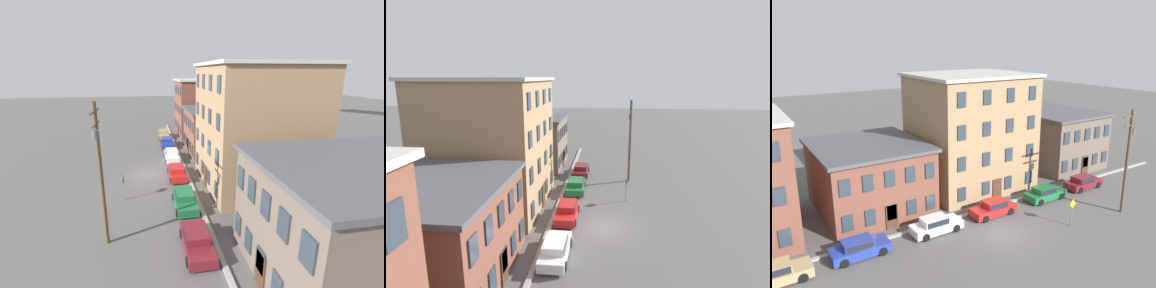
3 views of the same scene
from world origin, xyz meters
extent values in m
plane|color=#565451|center=(0.00, 0.00, 0.00)|extent=(200.00, 200.00, 0.00)
cube|color=#9E998E|center=(0.00, 4.50, 0.08)|extent=(56.00, 0.36, 0.16)
cube|color=brown|center=(-19.60, 10.72, 4.96)|extent=(10.15, 9.43, 9.93)
cube|color=#B7B2A8|center=(-19.60, 10.72, 10.08)|extent=(10.65, 9.93, 0.30)
cube|color=#2D3842|center=(-23.41, 5.94, 1.65)|extent=(0.90, 0.10, 1.40)
cube|color=#2D3842|center=(-23.41, 5.94, 4.96)|extent=(0.90, 0.10, 1.40)
cube|color=#2D3842|center=(-23.41, 5.94, 8.27)|extent=(0.90, 0.10, 1.40)
cube|color=#2D3842|center=(-20.87, 5.94, 1.65)|extent=(0.90, 0.10, 1.40)
cube|color=#2D3842|center=(-20.87, 5.94, 4.96)|extent=(0.90, 0.10, 1.40)
cube|color=#2D3842|center=(-20.87, 5.94, 8.27)|extent=(0.90, 0.10, 1.40)
cube|color=#2D3842|center=(-18.33, 5.94, 1.65)|extent=(0.90, 0.10, 1.40)
cube|color=#2D3842|center=(-18.33, 5.94, 4.96)|extent=(0.90, 0.10, 1.40)
cube|color=#2D3842|center=(-18.33, 5.94, 8.27)|extent=(0.90, 0.10, 1.40)
cube|color=#2D3842|center=(-15.79, 5.94, 1.65)|extent=(0.90, 0.10, 1.40)
cube|color=#2D3842|center=(-15.79, 5.94, 4.96)|extent=(0.90, 0.10, 1.40)
cube|color=#2D3842|center=(-15.79, 5.94, 8.27)|extent=(0.90, 0.10, 1.40)
cube|color=#472D1E|center=(-19.60, 5.94, 1.10)|extent=(1.10, 0.10, 2.20)
cube|color=brown|center=(-7.41, 11.33, 3.06)|extent=(9.42, 10.66, 6.12)
cube|color=#4C4C51|center=(-7.41, 11.33, 6.27)|extent=(9.92, 11.16, 0.30)
cube|color=#2D3842|center=(-11.18, 5.94, 1.53)|extent=(0.90, 0.10, 1.40)
cube|color=#2D3842|center=(-11.18, 5.94, 4.59)|extent=(0.90, 0.10, 1.40)
cube|color=#2D3842|center=(-9.29, 5.94, 1.53)|extent=(0.90, 0.10, 1.40)
cube|color=#2D3842|center=(-9.29, 5.94, 4.59)|extent=(0.90, 0.10, 1.40)
cube|color=#2D3842|center=(-7.41, 5.94, 1.53)|extent=(0.90, 0.10, 1.40)
cube|color=#2D3842|center=(-7.41, 5.94, 4.59)|extent=(0.90, 0.10, 1.40)
cube|color=#2D3842|center=(-5.53, 5.94, 1.53)|extent=(0.90, 0.10, 1.40)
cube|color=#2D3842|center=(-5.53, 5.94, 4.59)|extent=(0.90, 0.10, 1.40)
cube|color=#2D3842|center=(-3.64, 5.94, 1.53)|extent=(0.90, 0.10, 1.40)
cube|color=#2D3842|center=(-3.64, 5.94, 4.59)|extent=(0.90, 0.10, 1.40)
cube|color=#472D1E|center=(-7.41, 5.94, 1.10)|extent=(1.10, 0.10, 2.20)
cube|color=#9E7A56|center=(4.05, 10.93, 6.07)|extent=(11.45, 9.87, 12.15)
cube|color=#B7B2A8|center=(4.05, 10.93, 12.30)|extent=(11.95, 10.37, 0.30)
cube|color=#2D3842|center=(-0.24, 5.94, 1.52)|extent=(0.90, 0.10, 1.40)
cube|color=#2D3842|center=(-0.24, 5.94, 4.56)|extent=(0.90, 0.10, 1.40)
cube|color=#2D3842|center=(-0.24, 5.94, 7.59)|extent=(0.90, 0.10, 1.40)
cube|color=#2D3842|center=(-0.24, 5.94, 10.63)|extent=(0.90, 0.10, 1.40)
cube|color=#2D3842|center=(2.62, 5.94, 1.52)|extent=(0.90, 0.10, 1.40)
cube|color=#2D3842|center=(2.62, 5.94, 4.56)|extent=(0.90, 0.10, 1.40)
cube|color=#2D3842|center=(2.62, 5.94, 7.59)|extent=(0.90, 0.10, 1.40)
cube|color=#2D3842|center=(2.62, 5.94, 10.63)|extent=(0.90, 0.10, 1.40)
cube|color=#2D3842|center=(5.48, 5.94, 1.52)|extent=(0.90, 0.10, 1.40)
cube|color=#2D3842|center=(5.48, 5.94, 4.56)|extent=(0.90, 0.10, 1.40)
cube|color=#2D3842|center=(5.48, 5.94, 7.59)|extent=(0.90, 0.10, 1.40)
cube|color=#2D3842|center=(5.48, 5.94, 10.63)|extent=(0.90, 0.10, 1.40)
cube|color=#2D3842|center=(8.34, 5.94, 1.52)|extent=(0.90, 0.10, 1.40)
cube|color=#2D3842|center=(8.34, 5.94, 4.56)|extent=(0.90, 0.10, 1.40)
cube|color=#2D3842|center=(8.34, 5.94, 7.59)|extent=(0.90, 0.10, 1.40)
cube|color=#2D3842|center=(8.34, 5.94, 10.63)|extent=(0.90, 0.10, 1.40)
cube|color=#472D1E|center=(4.05, 5.94, 1.10)|extent=(1.10, 0.10, 2.20)
cube|color=#66564C|center=(17.54, 11.96, 3.38)|extent=(8.90, 11.93, 6.76)
cube|color=#4C4C51|center=(17.54, 11.96, 6.91)|extent=(9.40, 12.43, 0.30)
cube|color=#2D3842|center=(13.98, 5.94, 1.69)|extent=(0.90, 0.10, 1.40)
cube|color=#2D3842|center=(13.98, 5.94, 5.07)|extent=(0.90, 0.10, 1.40)
cube|color=#2D3842|center=(15.76, 5.94, 1.69)|extent=(0.90, 0.10, 1.40)
cube|color=#2D3842|center=(15.76, 5.94, 5.07)|extent=(0.90, 0.10, 1.40)
cube|color=#2D3842|center=(17.54, 5.94, 1.69)|extent=(0.90, 0.10, 1.40)
cube|color=#2D3842|center=(17.54, 5.94, 5.07)|extent=(0.90, 0.10, 1.40)
cube|color=#2D3842|center=(19.31, 5.94, 1.69)|extent=(0.90, 0.10, 1.40)
cube|color=#2D3842|center=(19.31, 5.94, 5.07)|extent=(0.90, 0.10, 1.40)
cube|color=#2D3842|center=(21.09, 5.94, 5.07)|extent=(0.90, 0.10, 1.40)
cube|color=#472D1E|center=(17.54, 5.94, 1.10)|extent=(1.10, 0.10, 2.20)
cube|color=tan|center=(-16.84, 3.01, 0.53)|extent=(4.40, 1.80, 0.70)
cube|color=tan|center=(-17.04, 3.01, 1.15)|extent=(2.20, 1.51, 0.55)
cube|color=#1E232D|center=(-17.04, 3.01, 1.15)|extent=(2.02, 1.58, 0.48)
cylinder|color=black|center=(-15.39, 3.86, 0.33)|extent=(0.66, 0.22, 0.66)
cylinder|color=black|center=(-15.39, 2.16, 0.33)|extent=(0.66, 0.22, 0.66)
cylinder|color=black|center=(-18.29, 3.86, 0.33)|extent=(0.66, 0.22, 0.66)
cylinder|color=black|center=(-18.29, 2.16, 0.33)|extent=(0.66, 0.22, 0.66)
cube|color=#233899|center=(-11.13, 3.19, 0.53)|extent=(4.40, 1.80, 0.70)
cube|color=#233899|center=(-11.33, 3.19, 1.15)|extent=(2.20, 1.51, 0.55)
cube|color=#1E232D|center=(-11.33, 3.19, 1.15)|extent=(2.02, 1.58, 0.48)
cylinder|color=black|center=(-9.68, 4.04, 0.33)|extent=(0.66, 0.22, 0.66)
cylinder|color=black|center=(-9.68, 2.34, 0.33)|extent=(0.66, 0.22, 0.66)
cylinder|color=black|center=(-12.58, 4.04, 0.33)|extent=(0.66, 0.22, 0.66)
cylinder|color=black|center=(-12.58, 2.34, 0.33)|extent=(0.66, 0.22, 0.66)
cube|color=silver|center=(-4.53, 3.27, 0.53)|extent=(4.40, 1.80, 0.70)
cube|color=silver|center=(-4.73, 3.27, 1.15)|extent=(2.20, 1.51, 0.55)
cube|color=#1E232D|center=(-4.73, 3.27, 1.15)|extent=(2.02, 1.58, 0.48)
cylinder|color=black|center=(-3.08, 4.12, 0.33)|extent=(0.66, 0.22, 0.66)
cylinder|color=black|center=(-3.08, 2.42, 0.33)|extent=(0.66, 0.22, 0.66)
cylinder|color=black|center=(-5.98, 4.12, 0.33)|extent=(0.66, 0.22, 0.66)
cylinder|color=black|center=(-5.98, 2.42, 0.33)|extent=(0.66, 0.22, 0.66)
cube|color=#B21E1E|center=(1.46, 3.27, 0.53)|extent=(4.40, 1.80, 0.70)
cube|color=#B21E1E|center=(1.66, 3.27, 1.15)|extent=(2.20, 1.51, 0.55)
cube|color=#1E232D|center=(1.66, 3.27, 1.15)|extent=(2.02, 1.58, 0.48)
cylinder|color=black|center=(0.01, 2.42, 0.33)|extent=(0.66, 0.22, 0.66)
cylinder|color=black|center=(0.01, 4.12, 0.33)|extent=(0.66, 0.22, 0.66)
cylinder|color=black|center=(2.91, 2.42, 0.33)|extent=(0.66, 0.22, 0.66)
cylinder|color=black|center=(2.91, 4.12, 0.33)|extent=(0.66, 0.22, 0.66)
cube|color=#1E6638|center=(8.14, 3.17, 0.53)|extent=(4.40, 1.80, 0.70)
cube|color=#1E6638|center=(7.94, 3.17, 1.15)|extent=(2.20, 1.51, 0.55)
cube|color=#1E232D|center=(7.94, 3.17, 1.15)|extent=(2.02, 1.58, 0.48)
cylinder|color=black|center=(9.59, 4.02, 0.33)|extent=(0.66, 0.22, 0.66)
cylinder|color=black|center=(9.59, 2.32, 0.33)|extent=(0.66, 0.22, 0.66)
cylinder|color=black|center=(6.69, 4.02, 0.33)|extent=(0.66, 0.22, 0.66)
cylinder|color=black|center=(6.69, 2.32, 0.33)|extent=(0.66, 0.22, 0.66)
cube|color=maroon|center=(13.94, 3.13, 0.53)|extent=(4.40, 1.80, 0.70)
cube|color=maroon|center=(13.74, 3.13, 1.15)|extent=(2.20, 1.51, 0.55)
cube|color=#1E232D|center=(13.74, 3.13, 1.15)|extent=(2.02, 1.58, 0.48)
cylinder|color=black|center=(15.39, 3.98, 0.33)|extent=(0.66, 0.22, 0.66)
cylinder|color=black|center=(15.39, 2.28, 0.33)|extent=(0.66, 0.22, 0.66)
cylinder|color=black|center=(12.49, 3.98, 0.33)|extent=(0.66, 0.22, 0.66)
cylinder|color=black|center=(12.49, 2.28, 0.33)|extent=(0.66, 0.22, 0.66)
cylinder|color=slate|center=(5.90, -2.19, 1.19)|extent=(0.08, 0.08, 2.38)
cube|color=yellow|center=(5.90, -2.22, 2.10)|extent=(0.80, 0.03, 0.80)
cube|color=black|center=(5.90, -2.21, 2.10)|extent=(0.87, 0.02, 0.87)
cylinder|color=brown|center=(12.11, -2.90, 4.93)|extent=(0.28, 0.28, 9.87)
cube|color=brown|center=(12.11, -2.90, 9.27)|extent=(2.40, 0.12, 0.12)
cube|color=brown|center=(12.11, -2.90, 8.47)|extent=(2.00, 0.12, 0.12)
cylinder|color=#515156|center=(12.46, -2.90, 7.87)|extent=(0.44, 0.44, 0.55)
camera|label=1|loc=(28.36, 0.24, 11.58)|focal=24.00mm
camera|label=2|loc=(-23.19, -0.18, 12.46)|focal=28.00mm
camera|label=3|loc=(-18.31, -22.03, 15.61)|focal=35.00mm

